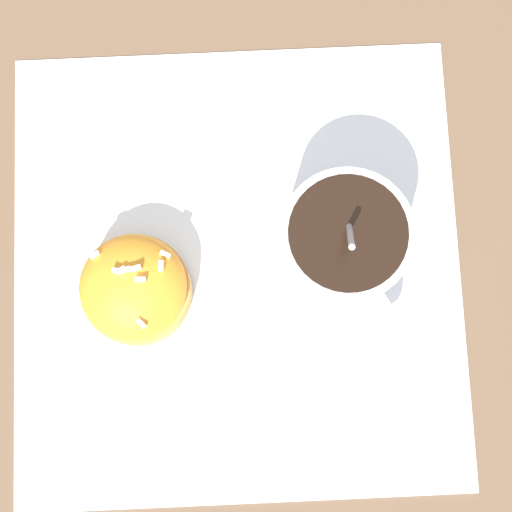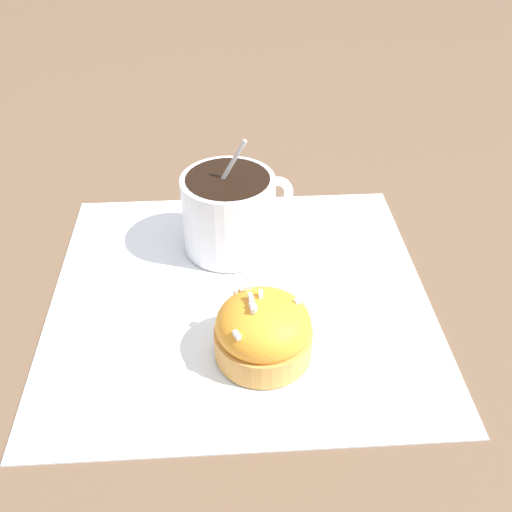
% 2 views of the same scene
% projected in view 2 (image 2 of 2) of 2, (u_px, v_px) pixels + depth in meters
% --- Properties ---
extents(ground_plane, '(3.00, 3.00, 0.00)m').
position_uv_depth(ground_plane, '(240.00, 296.00, 0.53)').
color(ground_plane, brown).
extents(paper_napkin, '(0.35, 0.36, 0.00)m').
position_uv_depth(paper_napkin, '(240.00, 295.00, 0.53)').
color(paper_napkin, white).
rests_on(paper_napkin, ground_plane).
extents(coffee_cup, '(0.09, 0.11, 0.12)m').
position_uv_depth(coffee_cup, '(229.00, 210.00, 0.56)').
color(coffee_cup, white).
rests_on(coffee_cup, paper_napkin).
extents(frosted_pastry, '(0.08, 0.08, 0.06)m').
position_uv_depth(frosted_pastry, '(263.00, 331.00, 0.46)').
color(frosted_pastry, '#D19347').
rests_on(frosted_pastry, paper_napkin).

